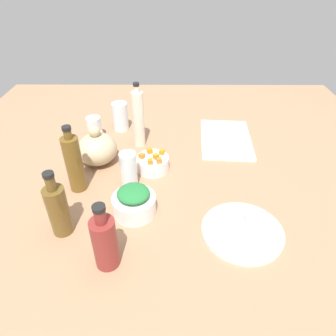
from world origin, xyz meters
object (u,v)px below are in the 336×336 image
object	(u,v)px
teapot	(96,148)
drinking_glass_1	(127,170)
cutting_board	(225,139)
plate_tofu	(241,231)
bowl_greens	(133,205)
drinking_glass_2	(119,117)
bottle_3	(103,241)
bowl_carrots	(152,163)
bottle_0	(73,163)
bottle_2	(137,119)
bottle_1	(56,209)
drinking_glass_0	(93,128)

from	to	relation	value
teapot	drinking_glass_1	distance (cm)	19.77
cutting_board	plate_tofu	xyz separation A→B (cm)	(-53.94, 3.21, 0.10)
bowl_greens	teapot	size ratio (longest dim) A/B	0.79
bowl_greens	drinking_glass_2	bearing A→B (deg)	11.70
bottle_3	bowl_greens	bearing A→B (deg)	-15.23
bowl_carrots	drinking_glass_2	bearing A→B (deg)	26.90
teapot	bottle_0	world-z (taller)	bottle_0
bowl_carrots	bottle_2	size ratio (longest dim) A/B	0.44
plate_tofu	bottle_3	bearing A→B (deg)	105.72
bottle_1	drinking_glass_0	bearing A→B (deg)	1.38
bottle_3	drinking_glass_2	world-z (taller)	bottle_3
plate_tofu	bottle_2	distance (cm)	61.47
drinking_glass_2	bowl_carrots	bearing A→B (deg)	-153.10
drinking_glass_1	bottle_1	bearing A→B (deg)	141.58
bottle_2	drinking_glass_2	world-z (taller)	bottle_2
bowl_greens	drinking_glass_0	bearing A→B (deg)	24.84
bottle_1	bottle_2	bearing A→B (deg)	-20.76
bottle_0	bottle_3	bearing A→B (deg)	-153.76
drinking_glass_2	drinking_glass_1	bearing A→B (deg)	-168.52
bottle_2	bowl_carrots	bearing A→B (deg)	-160.18
teapot	bowl_carrots	bearing A→B (deg)	-103.05
plate_tofu	bottle_2	world-z (taller)	bottle_2
cutting_board	bowl_carrots	xyz separation A→B (cm)	(-22.12, 30.90, 2.16)
bottle_2	drinking_glass_0	bearing A→B (deg)	74.18
bottle_0	bottle_3	world-z (taller)	bottle_0
plate_tofu	bottle_3	world-z (taller)	bottle_3
cutting_board	bowl_greens	bearing A→B (deg)	141.81
drinking_glass_1	cutting_board	bearing A→B (deg)	-50.90
bowl_greens	drinking_glass_0	xyz separation A→B (cm)	(46.79, 21.66, 1.85)
cutting_board	drinking_glass_0	world-z (taller)	drinking_glass_0
teapot	drinking_glass_0	xyz separation A→B (cm)	(18.64, 4.94, -1.25)
bottle_0	bottle_2	distance (cm)	34.83
bowl_carrots	bottle_2	bearing A→B (deg)	19.82
cutting_board	plate_tofu	size ratio (longest dim) A/B	1.38
cutting_board	drinking_glass_1	bearing A→B (deg)	129.10
teapot	drinking_glass_2	bearing A→B (deg)	-11.24
bottle_1	drinking_glass_1	size ratio (longest dim) A/B	1.64
bottle_3	drinking_glass_0	world-z (taller)	bottle_3
cutting_board	bowl_greens	xyz separation A→B (cm)	(-45.31, 35.64, 2.55)
plate_tofu	bowl_carrots	distance (cm)	42.23
teapot	drinking_glass_0	world-z (taller)	teapot
bowl_carrots	drinking_glass_1	xyz separation A→B (cm)	(-9.30, 7.78, 3.83)
cutting_board	bottle_3	size ratio (longest dim) A/B	1.62
bowl_carrots	bottle_2	distance (cm)	21.33
plate_tofu	bowl_greens	bearing A→B (deg)	75.09
cutting_board	drinking_glass_2	xyz separation A→B (cm)	(9.67, 47.02, 5.86)
bottle_3	drinking_glass_1	xyz separation A→B (cm)	(33.12, -2.20, -1.81)
cutting_board	bowl_greens	size ratio (longest dim) A/B	2.42
bowl_carrots	drinking_glass_0	world-z (taller)	drinking_glass_0
bowl_greens	bowl_carrots	distance (cm)	23.66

